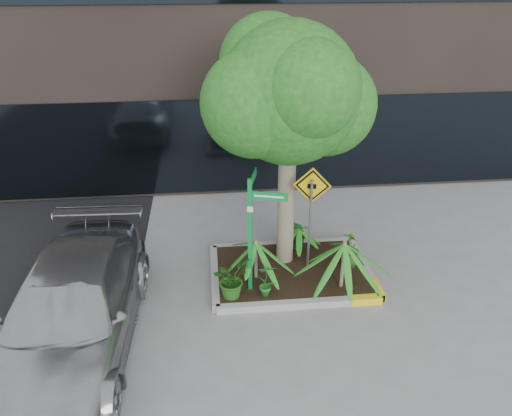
{
  "coord_description": "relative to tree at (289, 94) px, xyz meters",
  "views": [
    {
      "loc": [
        -1.41,
        -8.33,
        6.04
      ],
      "look_at": [
        -0.55,
        0.2,
        1.67
      ],
      "focal_mm": 35.0,
      "sensor_mm": 36.0,
      "label": 1
    }
  ],
  "objects": [
    {
      "name": "palm_left",
      "position": [
        -0.68,
        -0.63,
        -2.79
      ],
      "size": [
        0.98,
        0.98,
        1.09
      ],
      "color": "tan",
      "rests_on": "ground"
    },
    {
      "name": "ground",
      "position": [
        -0.12,
        -0.72,
        -3.75
      ],
      "size": [
        80.0,
        80.0,
        0.0
      ],
      "primitive_type": "plane",
      "color": "gray",
      "rests_on": "ground"
    },
    {
      "name": "shrub_b",
      "position": [
        1.34,
        -0.38,
        -3.21
      ],
      "size": [
        0.61,
        0.61,
        0.78
      ],
      "primitive_type": "imported",
      "rotation": [
        0.0,
        0.0,
        2.21
      ],
      "color": "#2D6B20",
      "rests_on": "planter"
    },
    {
      "name": "shrub_d",
      "position": [
        0.37,
        0.35,
        -3.23
      ],
      "size": [
        0.46,
        0.46,
        0.74
      ],
      "primitive_type": "imported",
      "rotation": [
        0.0,
        0.0,
        4.85
      ],
      "color": "#1D641D",
      "rests_on": "planter"
    },
    {
      "name": "tree",
      "position": [
        0.0,
        0.0,
        0.0
      ],
      "size": [
        3.42,
        3.04,
        5.14
      ],
      "color": "tan",
      "rests_on": "ground"
    },
    {
      "name": "palm_back",
      "position": [
        0.36,
        0.28,
        -3.02
      ],
      "size": [
        0.71,
        0.71,
        0.79
      ],
      "color": "tan",
      "rests_on": "ground"
    },
    {
      "name": "shrub_c",
      "position": [
        -0.55,
        -1.27,
        -3.23
      ],
      "size": [
        0.4,
        0.4,
        0.74
      ],
      "primitive_type": "imported",
      "rotation": [
        0.0,
        0.0,
        3.15
      ],
      "color": "#1E6420",
      "rests_on": "planter"
    },
    {
      "name": "cattle_sign",
      "position": [
        0.39,
        -0.59,
        -2.01
      ],
      "size": [
        0.71,
        0.33,
        2.35
      ],
      "rotation": [
        0.0,
        0.0,
        -0.22
      ],
      "color": "slate",
      "rests_on": "ground"
    },
    {
      "name": "planter",
      "position": [
        0.11,
        -0.45,
        -3.65
      ],
      "size": [
        3.35,
        2.36,
        0.15
      ],
      "color": "#9E9E99",
      "rests_on": "ground"
    },
    {
      "name": "parked_car",
      "position": [
        -3.92,
        -2.14,
        -3.01
      ],
      "size": [
        2.27,
        5.21,
        1.49
      ],
      "primitive_type": "imported",
      "rotation": [
        0.0,
        0.0,
        -0.04
      ],
      "color": "#AFAFB4",
      "rests_on": "ground"
    },
    {
      "name": "palm_front",
      "position": [
        0.97,
        -1.11,
        -2.63
      ],
      "size": [
        1.17,
        1.17,
        1.3
      ],
      "color": "tan",
      "rests_on": "ground"
    },
    {
      "name": "shrub_a",
      "position": [
        -1.22,
        -1.19,
        -3.22
      ],
      "size": [
        0.96,
        0.96,
        0.77
      ],
      "primitive_type": "imported",
      "rotation": [
        0.0,
        0.0,
        0.98
      ],
      "color": "#235718",
      "rests_on": "planter"
    },
    {
      "name": "street_sign_post",
      "position": [
        -0.77,
        -0.98,
        -2.2
      ],
      "size": [
        0.72,
        0.86,
        2.51
      ],
      "rotation": [
        0.0,
        0.0,
        -0.26
      ],
      "color": "#0D953E",
      "rests_on": "ground"
    }
  ]
}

